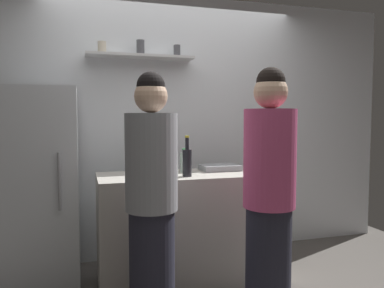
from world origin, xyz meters
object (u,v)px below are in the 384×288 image
(person_grey_hoodie, at_px, (152,204))
(person_pink_top, at_px, (269,200))
(utensil_holder, at_px, (152,171))
(wine_bottle_green_glass, at_px, (159,162))
(wine_bottle_amber_glass, at_px, (140,160))
(baking_pan, at_px, (220,168))
(water_bottle_plastic, at_px, (185,162))
(wine_bottle_dark_glass, at_px, (187,161))
(wine_bottle_pale_glass, at_px, (173,163))
(refrigerator, at_px, (40,186))

(person_grey_hoodie, relative_size, person_pink_top, 0.98)
(utensil_holder, relative_size, wine_bottle_green_glass, 0.80)
(person_pink_top, bearing_deg, wine_bottle_green_glass, 37.28)
(wine_bottle_green_glass, distance_m, wine_bottle_amber_glass, 0.21)
(wine_bottle_amber_glass, distance_m, person_grey_hoodie, 0.89)
(baking_pan, xyz_separation_m, water_bottle_plastic, (-0.33, -0.03, 0.07))
(baking_pan, bearing_deg, person_pink_top, -90.72)
(wine_bottle_dark_glass, height_order, wine_bottle_amber_glass, wine_bottle_dark_glass)
(wine_bottle_pale_glass, relative_size, wine_bottle_dark_glass, 0.89)
(wine_bottle_green_glass, xyz_separation_m, wine_bottle_amber_glass, (-0.14, 0.15, 0.00))
(wine_bottle_dark_glass, bearing_deg, baking_pan, 34.38)
(wine_bottle_dark_glass, xyz_separation_m, water_bottle_plastic, (0.05, 0.22, -0.03))
(water_bottle_plastic, bearing_deg, utensil_holder, -140.45)
(wine_bottle_green_glass, distance_m, water_bottle_plastic, 0.24)
(wine_bottle_dark_glass, height_order, water_bottle_plastic, wine_bottle_dark_glass)
(wine_bottle_dark_glass, bearing_deg, wine_bottle_amber_glass, 132.41)
(wine_bottle_amber_glass, height_order, person_grey_hoodie, person_grey_hoodie)
(wine_bottle_dark_glass, distance_m, person_grey_hoodie, 0.66)
(refrigerator, bearing_deg, wine_bottle_green_glass, -14.03)
(person_grey_hoodie, bearing_deg, utensil_holder, -62.95)
(wine_bottle_pale_glass, relative_size, water_bottle_plastic, 1.42)
(utensil_holder, distance_m, wine_bottle_dark_glass, 0.31)
(utensil_holder, xyz_separation_m, wine_bottle_green_glass, (0.11, 0.27, 0.04))
(baking_pan, distance_m, wine_bottle_pale_glass, 0.51)
(utensil_holder, xyz_separation_m, person_grey_hoodie, (-0.08, -0.44, -0.15))
(baking_pan, height_order, wine_bottle_dark_glass, wine_bottle_dark_glass)
(wine_bottle_pale_glass, bearing_deg, wine_bottle_amber_glass, 129.29)
(wine_bottle_amber_glass, xyz_separation_m, person_pink_top, (0.69, -1.06, -0.17))
(refrigerator, xyz_separation_m, water_bottle_plastic, (1.20, -0.23, 0.19))
(refrigerator, bearing_deg, person_grey_hoodie, -51.09)
(baking_pan, bearing_deg, wine_bottle_green_glass, -175.29)
(baking_pan, relative_size, wine_bottle_pale_glass, 1.16)
(wine_bottle_dark_glass, height_order, person_grey_hoodie, person_grey_hoodie)
(wine_bottle_pale_glass, bearing_deg, person_grey_hoodie, -116.20)
(wine_bottle_amber_glass, bearing_deg, water_bottle_plastic, -20.23)
(wine_bottle_green_glass, height_order, person_pink_top, person_pink_top)
(water_bottle_plastic, bearing_deg, wine_bottle_green_glass, -177.14)
(wine_bottle_green_glass, height_order, person_grey_hoodie, person_grey_hoodie)
(refrigerator, height_order, wine_bottle_pale_glass, refrigerator)
(refrigerator, bearing_deg, wine_bottle_dark_glass, -21.39)
(wine_bottle_pale_glass, distance_m, wine_bottle_green_glass, 0.16)
(person_grey_hoodie, bearing_deg, water_bottle_plastic, -82.82)
(refrigerator, xyz_separation_m, person_grey_hoodie, (0.77, -0.95, 0.02))
(water_bottle_plastic, distance_m, person_grey_hoodie, 0.86)
(baking_pan, relative_size, person_grey_hoodie, 0.20)
(utensil_holder, height_order, wine_bottle_amber_glass, wine_bottle_amber_glass)
(utensil_holder, bearing_deg, refrigerator, 149.00)
(utensil_holder, relative_size, person_pink_top, 0.13)
(baking_pan, bearing_deg, wine_bottle_amber_glass, 171.64)
(wine_bottle_dark_glass, xyz_separation_m, wine_bottle_green_glass, (-0.19, 0.21, -0.02))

